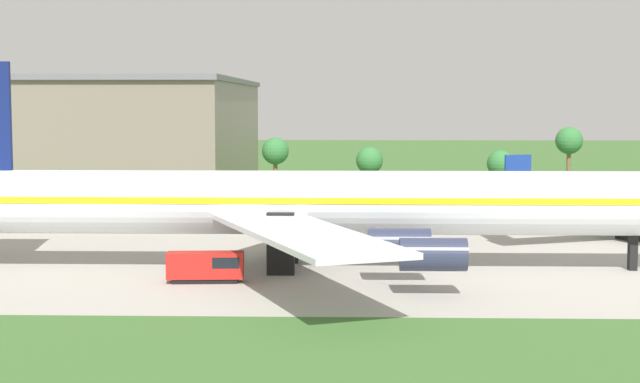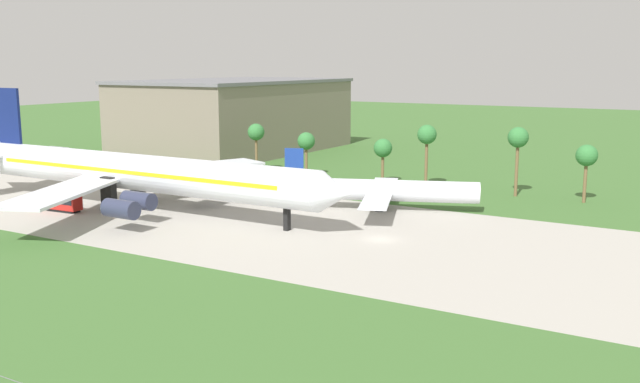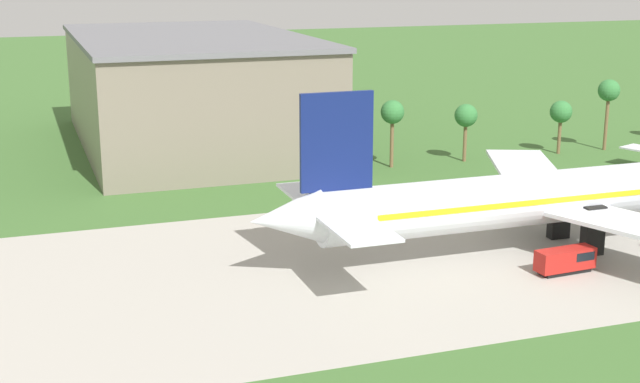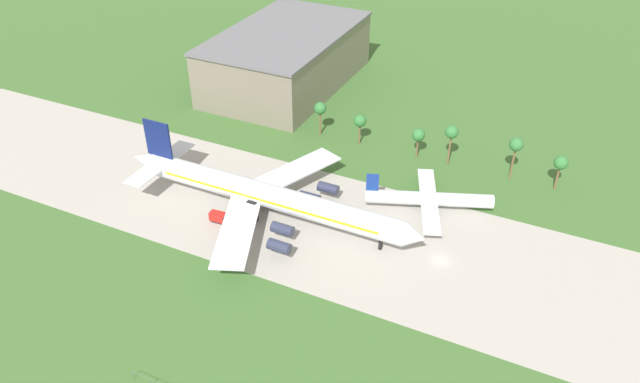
% 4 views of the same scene
% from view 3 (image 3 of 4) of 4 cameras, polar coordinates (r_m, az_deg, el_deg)
% --- Properties ---
extents(jet_airliner, '(78.70, 54.41, 18.72)m').
position_cam_3_polar(jet_airliner, '(103.28, 17.11, -0.08)').
color(jet_airliner, silver).
rests_on(jet_airliner, ground_plane).
extents(baggage_tug, '(6.52, 2.44, 2.55)m').
position_cam_3_polar(baggage_tug, '(94.62, 15.51, -4.23)').
color(baggage_tug, black).
rests_on(baggage_tug, ground_plane).
extents(terminal_building, '(36.72, 61.20, 18.75)m').
position_cam_3_polar(terminal_building, '(153.74, -8.33, 6.44)').
color(terminal_building, slate).
rests_on(terminal_building, ground_plane).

